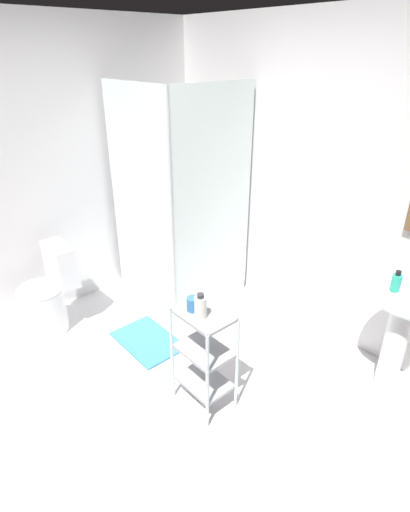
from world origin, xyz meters
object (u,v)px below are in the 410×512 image
(lotion_bottle_white, at_px, (201,307))
(bath_mat, at_px, (148,340))
(pedestal_sink, at_px, (400,323))
(toilet, at_px, (48,297))
(shower_stall, at_px, (180,252))
(hand_soap_bottle, at_px, (396,282))
(storage_cart, at_px, (204,352))
(rinse_cup, at_px, (193,304))

(lotion_bottle_white, relative_size, bath_mat, 0.28)
(pedestal_sink, distance_m, toilet, 2.77)
(shower_stall, height_order, toilet, shower_stall)
(hand_soap_bottle, xyz_separation_m, lotion_bottle_white, (-0.68, -1.09, -0.06))
(shower_stall, xyz_separation_m, storage_cart, (1.23, -0.77, -0.03))
(storage_cart, height_order, lotion_bottle_white, lotion_bottle_white)
(rinse_cup, bearing_deg, toilet, -163.79)
(shower_stall, relative_size, toilet, 2.63)
(storage_cart, relative_size, bath_mat, 1.23)
(pedestal_sink, distance_m, lotion_bottle_white, 1.37)
(shower_stall, distance_m, bath_mat, 0.94)
(lotion_bottle_white, bearing_deg, toilet, -165.14)
(shower_stall, height_order, lotion_bottle_white, shower_stall)
(hand_soap_bottle, distance_m, rinse_cup, 1.32)
(shower_stall, relative_size, lotion_bottle_white, 11.89)
(storage_cart, distance_m, hand_soap_bottle, 1.33)
(toilet, relative_size, hand_soap_bottle, 5.32)
(pedestal_sink, distance_m, storage_cart, 1.33)
(storage_cart, bearing_deg, hand_soap_bottle, 56.49)
(pedestal_sink, relative_size, storage_cart, 1.09)
(hand_soap_bottle, distance_m, bath_mat, 1.99)
(storage_cart, height_order, bath_mat, storage_cart)
(shower_stall, xyz_separation_m, rinse_cup, (1.16, -0.80, 0.32))
(hand_soap_bottle, height_order, rinse_cup, hand_soap_bottle)
(shower_stall, relative_size, hand_soap_bottle, 13.99)
(pedestal_sink, height_order, rinse_cup, rinse_cup)
(shower_stall, xyz_separation_m, bath_mat, (0.43, -0.70, -0.45))
(shower_stall, distance_m, hand_soap_bottle, 1.99)
(lotion_bottle_white, distance_m, bath_mat, 1.16)
(pedestal_sink, xyz_separation_m, hand_soap_bottle, (-0.08, -0.03, 0.29))
(lotion_bottle_white, bearing_deg, shower_stall, 147.02)
(storage_cart, bearing_deg, pedestal_sink, 54.42)
(toilet, height_order, bath_mat, toilet)
(shower_stall, relative_size, pedestal_sink, 2.47)
(shower_stall, xyz_separation_m, hand_soap_bottle, (1.93, 0.28, 0.41))
(toilet, bearing_deg, rinse_cup, 16.21)
(toilet, xyz_separation_m, bath_mat, (0.72, 0.52, -0.31))
(storage_cart, relative_size, rinse_cup, 8.10)
(shower_stall, height_order, pedestal_sink, shower_stall)
(bath_mat, bearing_deg, storage_cart, -5.12)
(pedestal_sink, distance_m, hand_soap_bottle, 0.30)
(storage_cart, bearing_deg, rinse_cup, -161.02)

